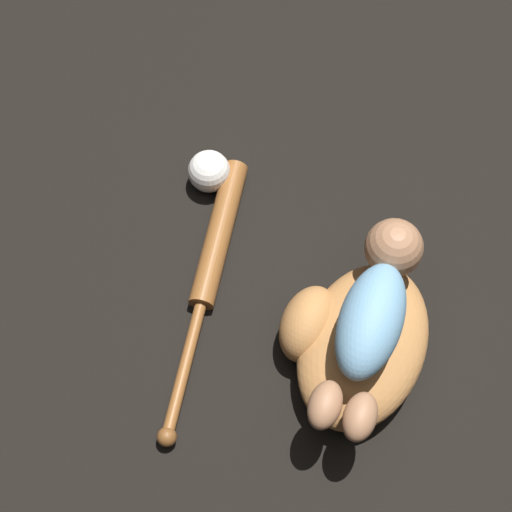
% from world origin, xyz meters
% --- Properties ---
extents(ground_plane, '(6.00, 6.00, 0.00)m').
position_xyz_m(ground_plane, '(0.00, 0.00, 0.00)').
color(ground_plane, black).
extents(baseball_glove, '(0.35, 0.30, 0.11)m').
position_xyz_m(baseball_glove, '(-0.05, 0.06, 0.05)').
color(baseball_glove, '#A8703D').
rests_on(baseball_glove, ground).
extents(baby_figure, '(0.36, 0.22, 0.10)m').
position_xyz_m(baby_figure, '(-0.03, 0.05, 0.15)').
color(baby_figure, '#6693B2').
rests_on(baby_figure, baseball_glove).
extents(baseball_bat, '(0.47, 0.30, 0.04)m').
position_xyz_m(baseball_bat, '(-0.09, 0.35, 0.02)').
color(baseball_bat, brown).
rests_on(baseball_bat, ground).
extents(baseball, '(0.08, 0.08, 0.08)m').
position_xyz_m(baseball, '(0.03, 0.47, 0.04)').
color(baseball, white).
rests_on(baseball, ground).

